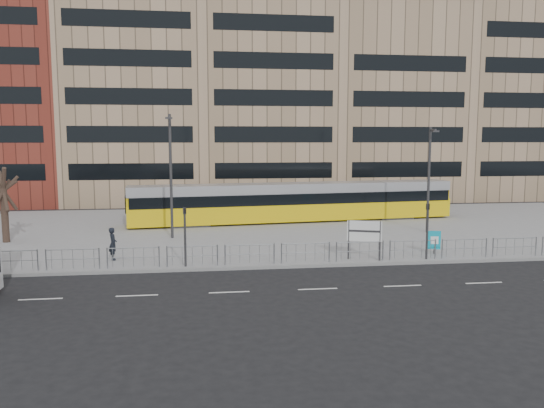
{
  "coord_description": "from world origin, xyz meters",
  "views": [
    {
      "loc": [
        -3.03,
        -26.87,
        6.75
      ],
      "look_at": [
        1.2,
        6.0,
        2.68
      ],
      "focal_mm": 35.0,
      "sensor_mm": 36.0,
      "label": 1
    }
  ],
  "objects": [
    {
      "name": "ground",
      "position": [
        0.0,
        0.0,
        0.0
      ],
      "size": [
        120.0,
        120.0,
        0.0
      ],
      "primitive_type": "plane",
      "color": "black",
      "rests_on": "ground"
    },
    {
      "name": "bare_tree",
      "position": [
        -15.74,
        8.6,
        5.1
      ],
      "size": [
        4.88,
        4.88,
        7.17
      ],
      "color": "#2F1F1A",
      "rests_on": "plaza"
    },
    {
      "name": "pedestrian_barrier",
      "position": [
        2.0,
        0.5,
        0.98
      ],
      "size": [
        32.07,
        0.07,
        1.1
      ],
      "color": "#919398",
      "rests_on": "plaza"
    },
    {
      "name": "plaza",
      "position": [
        0.0,
        12.0,
        0.07
      ],
      "size": [
        64.0,
        24.0,
        0.15
      ],
      "primitive_type": "cube",
      "color": "gray",
      "rests_on": "ground"
    },
    {
      "name": "tram",
      "position": [
        4.25,
        14.77,
        1.7
      ],
      "size": [
        26.38,
        5.38,
        3.1
      ],
      "rotation": [
        0.0,
        0.0,
        0.11
      ],
      "color": "#DFBA0C",
      "rests_on": "plaza"
    },
    {
      "name": "kerb",
      "position": [
        0.0,
        0.05,
        0.07
      ],
      "size": [
        64.0,
        0.25,
        0.17
      ],
      "primitive_type": "cube",
      "color": "gray",
      "rests_on": "ground"
    },
    {
      "name": "ad_panel",
      "position": [
        10.09,
        1.73,
        0.93
      ],
      "size": [
        0.71,
        0.19,
        1.34
      ],
      "rotation": [
        0.0,
        0.0,
        -0.19
      ],
      "color": "#2D2D30",
      "rests_on": "plaza"
    },
    {
      "name": "traffic_light_east",
      "position": [
        9.1,
        0.5,
        2.12
      ],
      "size": [
        0.2,
        0.23,
        3.1
      ],
      "rotation": [
        0.0,
        0.0,
        0.21
      ],
      "color": "#2D2D30",
      "rests_on": "plaza"
    },
    {
      "name": "lamp_post_east",
      "position": [
        12.76,
        8.76,
        4.23
      ],
      "size": [
        0.45,
        1.04,
        7.43
      ],
      "color": "#2D2D30",
      "rests_on": "plaza"
    },
    {
      "name": "building_row",
      "position": [
        1.55,
        34.27,
        12.91
      ],
      "size": [
        70.4,
        18.4,
        31.2
      ],
      "color": "maroon",
      "rests_on": "ground"
    },
    {
      "name": "pedestrian",
      "position": [
        -8.05,
        2.54,
        1.05
      ],
      "size": [
        0.6,
        0.75,
        1.8
      ],
      "primitive_type": "imported",
      "rotation": [
        0.0,
        0.0,
        1.87
      ],
      "color": "black",
      "rests_on": "plaza"
    },
    {
      "name": "lamp_post_west",
      "position": [
        -5.21,
        8.69,
        4.64
      ],
      "size": [
        0.45,
        1.04,
        8.23
      ],
      "color": "#2D2D30",
      "rests_on": "plaza"
    },
    {
      "name": "station_sign",
      "position": [
        5.63,
        0.8,
        1.65
      ],
      "size": [
        1.8,
        0.69,
        2.16
      ],
      "rotation": [
        0.0,
        0.0,
        -0.34
      ],
      "color": "#2D2D30",
      "rests_on": "plaza"
    },
    {
      "name": "traffic_light_west",
      "position": [
        -4.06,
        0.5,
        2.12
      ],
      "size": [
        0.21,
        0.24,
        3.1
      ],
      "rotation": [
        0.0,
        0.0,
        0.26
      ],
      "color": "#2D2D30",
      "rests_on": "plaza"
    },
    {
      "name": "road_markings",
      "position": [
        1.0,
        -4.0,
        0.01
      ],
      "size": [
        62.0,
        0.12,
        0.01
      ],
      "primitive_type": "cube",
      "color": "white",
      "rests_on": "ground"
    }
  ]
}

